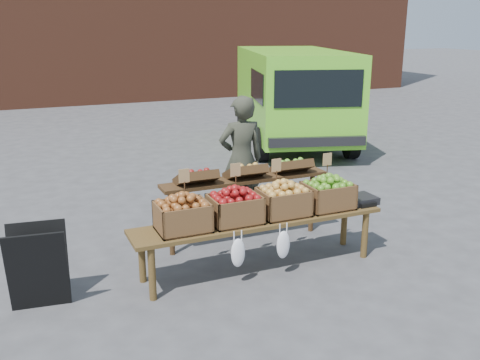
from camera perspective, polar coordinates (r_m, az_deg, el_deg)
name	(u,v)px	position (r m, az deg, el deg)	size (l,w,h in m)	color
ground	(310,267)	(5.85, 7.48, -9.20)	(80.00, 80.00, 0.00)	#48484B
delivery_van	(292,98)	(11.48, 5.60, 8.68)	(2.03, 4.42, 1.98)	#69D629
vendor	(241,159)	(6.91, 0.13, 2.23)	(0.60, 0.39, 1.65)	#323528
chalkboard_sign	(38,267)	(5.22, -20.74, -8.68)	(0.52, 0.29, 0.79)	black
back_table	(245,201)	(6.24, 0.57, -2.22)	(2.10, 0.44, 1.04)	#3C2714
display_bench	(259,244)	(5.65, 2.04, -6.82)	(2.70, 0.56, 0.57)	#503A1A
crate_golden_apples	(183,217)	(5.21, -6.14, -3.92)	(0.50, 0.40, 0.28)	brown
crate_russet_pears	(235,209)	(5.39, -0.56, -3.13)	(0.50, 0.40, 0.28)	#6A0801
crate_red_apples	(283,202)	(5.62, 4.62, -2.37)	(0.50, 0.40, 0.28)	gold
crate_green_apples	(328,196)	(5.88, 9.35, -1.66)	(0.50, 0.40, 0.28)	#448415
weighing_scale	(360,199)	(6.15, 12.65, -2.04)	(0.34, 0.30, 0.08)	black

